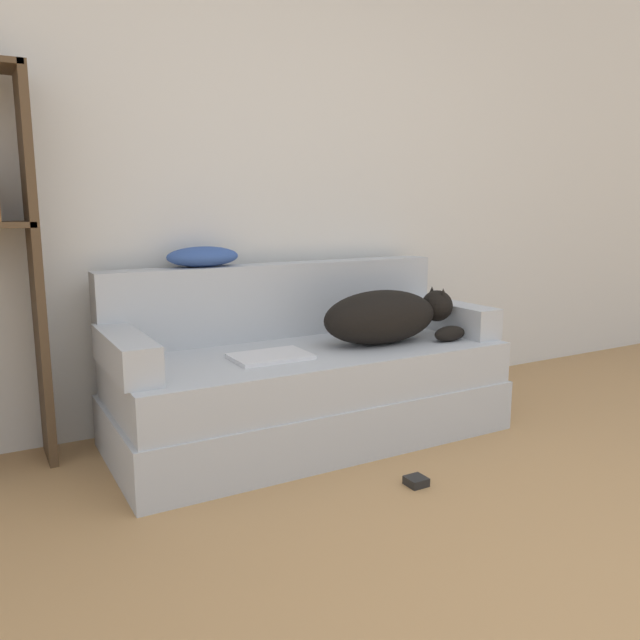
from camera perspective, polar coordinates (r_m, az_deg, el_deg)
wall_back at (r=3.39m, az=-4.57°, el=14.48°), size 8.06×0.06×2.70m
couch at (r=3.02m, az=-0.90°, el=-6.75°), size 1.86×0.81×0.44m
couch_backrest at (r=3.21m, az=-3.78°, el=1.86°), size 1.82×0.15×0.37m
couch_arm_left at (r=2.64m, az=-17.40°, el=-2.90°), size 0.15×0.62×0.15m
couch_arm_right at (r=3.42m, az=11.80°, el=0.31°), size 0.15×0.62×0.15m
dog at (r=3.06m, az=6.14°, el=0.33°), size 0.74×0.31×0.26m
laptop at (r=2.76m, az=-4.55°, el=-3.33°), size 0.34×0.24×0.02m
throw_pillow at (r=3.06m, az=-10.66°, el=5.72°), size 0.35×0.20×0.10m
power_adapter at (r=2.61m, az=8.79°, el=-14.36°), size 0.08×0.08×0.03m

